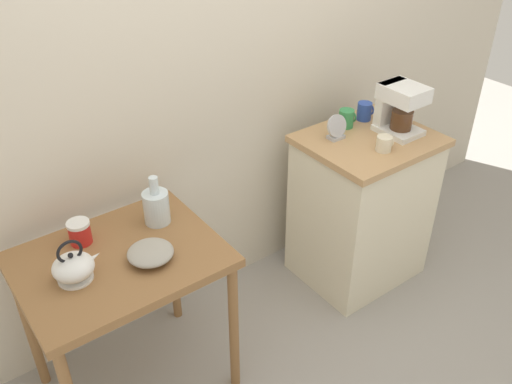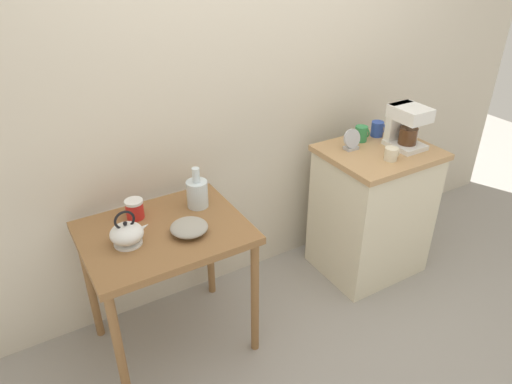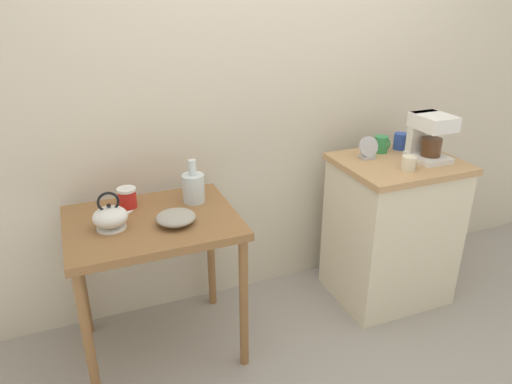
{
  "view_description": "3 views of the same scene",
  "coord_description": "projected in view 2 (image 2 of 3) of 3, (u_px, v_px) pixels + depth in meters",
  "views": [
    {
      "loc": [
        -1.31,
        -1.63,
        2.19
      ],
      "look_at": [
        -0.12,
        -0.02,
        0.89
      ],
      "focal_mm": 38.67,
      "sensor_mm": 36.0,
      "label": 1
    },
    {
      "loc": [
        -1.33,
        -1.83,
        2.1
      ],
      "look_at": [
        -0.23,
        0.03,
        0.86
      ],
      "focal_mm": 33.27,
      "sensor_mm": 36.0,
      "label": 2
    },
    {
      "loc": [
        -1.03,
        -2.0,
        1.8
      ],
      "look_at": [
        -0.24,
        -0.03,
        0.87
      ],
      "focal_mm": 33.6,
      "sensor_mm": 36.0,
      "label": 3
    }
  ],
  "objects": [
    {
      "name": "teakettle",
      "position": [
        127.0,
        233.0,
        2.21
      ],
      "size": [
        0.19,
        0.16,
        0.18
      ],
      "color": "white",
      "rests_on": "wooden_table"
    },
    {
      "name": "ground_plane",
      "position": [
        289.0,
        302.0,
        3.0
      ],
      "size": [
        8.0,
        8.0,
        0.0
      ],
      "primitive_type": "plane",
      "color": "gray"
    },
    {
      "name": "mug_blue",
      "position": [
        377.0,
        129.0,
        3.05
      ],
      "size": [
        0.09,
        0.08,
        0.1
      ],
      "color": "#2D4CAD",
      "rests_on": "kitchen_counter"
    },
    {
      "name": "bowl_stoneware",
      "position": [
        189.0,
        228.0,
        2.3
      ],
      "size": [
        0.18,
        0.18,
        0.06
      ],
      "color": "#9E998C",
      "rests_on": "wooden_table"
    },
    {
      "name": "wooden_table",
      "position": [
        166.0,
        247.0,
        2.39
      ],
      "size": [
        0.8,
        0.63,
        0.77
      ],
      "color": "olive",
      "rests_on": "ground_plane"
    },
    {
      "name": "canister_enamel",
      "position": [
        135.0,
        209.0,
        2.41
      ],
      "size": [
        0.09,
        0.09,
        0.1
      ],
      "color": "red",
      "rests_on": "wooden_table"
    },
    {
      "name": "back_wall",
      "position": [
        264.0,
        60.0,
        2.71
      ],
      "size": [
        4.4,
        0.1,
        2.8
      ],
      "primitive_type": "cube",
      "color": "beige",
      "rests_on": "ground_plane"
    },
    {
      "name": "coffee_maker",
      "position": [
        406.0,
        125.0,
        2.86
      ],
      "size": [
        0.18,
        0.22,
        0.26
      ],
      "color": "white",
      "rests_on": "kitchen_counter"
    },
    {
      "name": "mug_small_cream",
      "position": [
        391.0,
        154.0,
        2.75
      ],
      "size": [
        0.08,
        0.08,
        0.08
      ],
      "color": "beige",
      "rests_on": "kitchen_counter"
    },
    {
      "name": "kitchen_counter",
      "position": [
        371.0,
        211.0,
        3.11
      ],
      "size": [
        0.67,
        0.56,
        0.88
      ],
      "color": "beige",
      "rests_on": "ground_plane"
    },
    {
      "name": "table_clock",
      "position": [
        352.0,
        141.0,
        2.86
      ],
      "size": [
        0.12,
        0.06,
        0.13
      ],
      "color": "#B2B5BA",
      "rests_on": "kitchen_counter"
    },
    {
      "name": "glass_carafe_vase",
      "position": [
        197.0,
        193.0,
        2.5
      ],
      "size": [
        0.11,
        0.11,
        0.23
      ],
      "color": "silver",
      "rests_on": "wooden_table"
    },
    {
      "name": "mug_tall_green",
      "position": [
        361.0,
        134.0,
        2.98
      ],
      "size": [
        0.09,
        0.08,
        0.1
      ],
      "color": "#338C4C",
      "rests_on": "kitchen_counter"
    }
  ]
}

